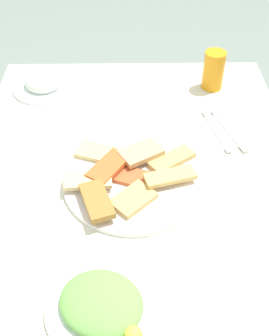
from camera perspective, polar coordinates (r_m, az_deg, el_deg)
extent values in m
plane|color=gray|center=(1.68, 0.07, -18.93)|extent=(6.00, 6.00, 0.00)
cube|color=silver|center=(1.10, 0.10, -1.15)|extent=(1.10, 0.86, 0.02)
cylinder|color=#47474F|center=(1.74, -12.46, 1.41)|extent=(0.04, 0.04, 0.70)
cylinder|color=#47474F|center=(1.74, 12.05, 1.66)|extent=(0.04, 0.04, 0.70)
cylinder|color=white|center=(1.06, -0.16, -1.67)|extent=(0.35, 0.35, 0.01)
cube|color=#C4582D|center=(1.05, -0.19, -1.25)|extent=(0.09, 0.12, 0.01)
cube|color=#E3C284|center=(1.03, -6.21, -1.62)|extent=(0.06, 0.12, 0.01)
cube|color=#D75E2B|center=(1.06, -3.45, 0.18)|extent=(0.13, 0.11, 0.01)
cube|color=tan|center=(1.00, -0.17, -4.15)|extent=(0.12, 0.12, 0.01)
cube|color=tan|center=(1.09, 0.85, 2.09)|extent=(0.11, 0.12, 0.01)
cube|color=#E3B764|center=(1.04, 4.76, -1.11)|extent=(0.08, 0.13, 0.01)
cube|color=#A16E30|center=(0.98, -5.02, -4.33)|extent=(0.13, 0.09, 0.02)
cube|color=#E0C279|center=(1.12, -4.45, 1.95)|extent=(0.10, 0.14, 0.01)
cube|color=tan|center=(1.10, 4.99, 1.09)|extent=(0.11, 0.13, 0.02)
cylinder|color=white|center=(1.42, -11.92, 10.45)|extent=(0.20, 0.20, 0.01)
ellipsoid|color=white|center=(1.41, -12.04, 11.19)|extent=(0.16, 0.16, 0.06)
cylinder|color=white|center=(0.86, -4.37, -17.97)|extent=(0.22, 0.22, 0.01)
ellipsoid|color=#72AF4F|center=(0.84, -4.44, -17.42)|extent=(0.19, 0.20, 0.04)
sphere|color=yellow|center=(0.80, -0.13, -21.31)|extent=(0.03, 0.03, 0.03)
cylinder|color=orange|center=(1.39, 10.44, 12.63)|extent=(0.09, 0.09, 0.12)
cube|color=white|center=(1.24, 11.58, 4.77)|extent=(0.18, 0.18, 0.00)
cube|color=silver|center=(1.23, 10.78, 4.92)|extent=(0.19, 0.06, 0.00)
cube|color=silver|center=(1.24, 12.42, 4.91)|extent=(0.19, 0.08, 0.00)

